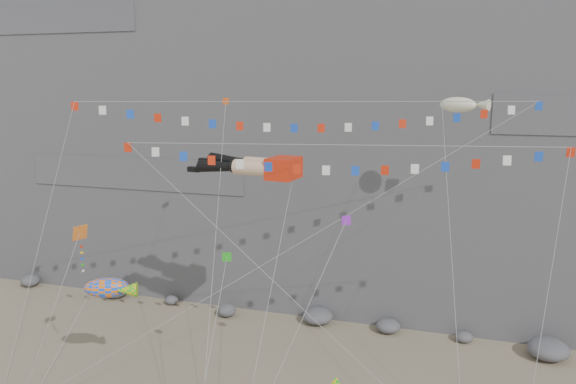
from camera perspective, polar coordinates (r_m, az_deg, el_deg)
name	(u,v)px	position (r m, az deg, el deg)	size (l,w,h in m)	color
cliff	(356,36)	(60.00, 6.93, 15.49)	(80.00, 28.00, 50.00)	slate
talus_boulders	(318,316)	(49.26, 3.03, -12.51)	(60.00, 3.00, 1.20)	slate
legs_kite	(254,166)	(36.58, -3.45, 2.63)	(8.35, 15.74, 20.34)	red
flag_banner_upper	(307,102)	(35.83, 1.98, 9.13)	(30.65, 15.20, 27.39)	red
flag_banner_lower	(341,145)	(32.11, 5.44, 4.74)	(24.60, 8.10, 20.22)	red
harlequin_kite	(80,233)	(36.96, -20.39, -3.94)	(2.47, 6.90, 12.68)	red
fish_windsock	(107,288)	(38.07, -17.94, -9.24)	(4.92, 7.30, 9.85)	orange
blimp_windsock	(458,106)	(39.30, 16.87, 8.40)	(3.81, 16.26, 24.06)	#F0EDC6
small_kite_a	(225,110)	(39.33, -6.41, 8.26)	(5.14, 15.79, 24.71)	#E15012
small_kite_b	(345,224)	(31.87, 5.77, -3.26)	(4.84, 10.53, 16.50)	purple
small_kite_c	(226,260)	(34.11, -6.28, -6.85)	(2.00, 9.74, 13.53)	#1D9E18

